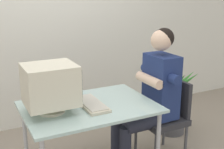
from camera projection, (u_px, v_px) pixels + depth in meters
wall_back at (67, 4)px, 3.71m from camera, size 8.00×0.10×3.00m
desk at (89, 112)px, 2.61m from camera, size 1.13×0.80×0.71m
crt_monitor at (51, 85)px, 2.39m from camera, size 0.42×0.36×0.40m
keyboard at (91, 104)px, 2.59m from camera, size 0.18×0.45×0.03m
office_chair at (166, 114)px, 3.02m from camera, size 0.42×0.42×0.81m
person_seated at (151, 94)px, 2.87m from camera, size 0.73×0.55×1.33m
potted_plant at (172, 105)px, 3.57m from camera, size 0.64×0.55×0.83m
desk_mug at (77, 92)px, 2.81m from camera, size 0.08×0.09×0.08m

